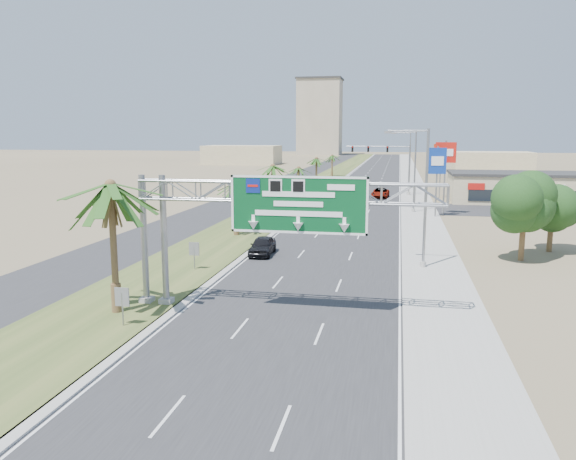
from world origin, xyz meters
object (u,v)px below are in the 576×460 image
Objects in this scene: sign_gantry at (271,202)px; car_far at (359,181)px; store_building at (515,188)px; car_right_lane at (380,193)px; palm_near at (110,186)px; signal_mast at (396,165)px; pole_sign_red_far at (441,154)px; car_mid_lane at (336,216)px; pole_sign_red_near at (446,157)px; pole_sign_blue at (437,164)px; car_left_lane at (262,246)px.

car_far is (-0.69, 78.24, -5.27)m from sign_gantry.
store_building reaches higher than car_right_lane.
palm_near is at bearing -88.28° from car_far.
car_far is (-6.92, 16.20, -4.07)m from signal_mast.
pole_sign_red_far is (8.81, 1.47, 5.88)m from car_right_lane.
signal_mast is at bearing 155.99° from pole_sign_red_far.
car_mid_lane is 15.85m from pole_sign_red_near.
car_mid_lane is (-0.05, 32.44, -5.39)m from sign_gantry.
sign_gantry is at bearing -82.47° from car_far.
car_mid_lane is 0.49× the size of pole_sign_blue.
sign_gantry is at bearing -91.33° from car_right_lane.
signal_mast is at bearing 65.53° from car_right_lane.
car_left_lane is 44.14m from car_right_lane.
palm_near is (-8.14, -1.93, 0.87)m from sign_gantry.
pole_sign_blue is at bearing -116.23° from pole_sign_red_near.
car_right_lane is (-2.25, -4.40, -4.11)m from signal_mast.
pole_sign_red_far is (6.57, -2.92, 1.78)m from signal_mast.
car_mid_lane is 0.75× the size of car_far.
store_building is (16.83, -5.97, -2.85)m from signal_mast.
pole_sign_red_far is at bearing 84.95° from pole_sign_blue.
pole_sign_red_near is at bearing -62.20° from car_right_lane.
sign_gantry reaches higher than car_far.
sign_gantry reaches higher than car_left_lane.
pole_sign_red_near reaches higher than signal_mast.
car_mid_lane is 0.46× the size of pole_sign_red_near.
pole_sign_blue is (-12.09, -17.66, 4.21)m from store_building.
store_building is 21.82m from pole_sign_blue.
pole_sign_red_far is (12.85, 26.69, 5.95)m from car_mid_lane.
signal_mast reaches higher than sign_gantry.
signal_mast is 7.40m from pole_sign_red_far.
car_mid_lane is at bearing -96.46° from car_right_lane.
car_far reaches higher than car_mid_lane.
car_right_lane is 0.64× the size of pole_sign_red_far.
car_right_lane is (12.12, 59.58, -6.19)m from palm_near.
car_left_lane is 0.52× the size of pole_sign_blue.
pole_sign_blue reaches higher than signal_mast.
signal_mast is (14.37, 63.97, -2.08)m from palm_near.
pole_sign_red_near reaches higher than car_left_lane.
signal_mast is 49.07m from car_left_lane.
car_right_lane is 19.90m from pole_sign_red_near.
pole_sign_red_near is at bearing 56.60° from car_left_lane.
car_right_lane is at bearing 78.50° from palm_near.
sign_gantry is 60.49m from pole_sign_red_far.
signal_mast is at bearing 75.84° from car_left_lane.
car_left_lane is at bearing 75.51° from palm_near.
car_mid_lane is at bearing -115.71° from pole_sign_red_far.
pole_sign_red_near is at bearing -92.39° from pole_sign_red_far.
signal_mast is 22.37m from pole_sign_red_near.
car_left_lane is at bearing 105.56° from sign_gantry.
car_left_lane is 0.49× the size of pole_sign_red_near.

